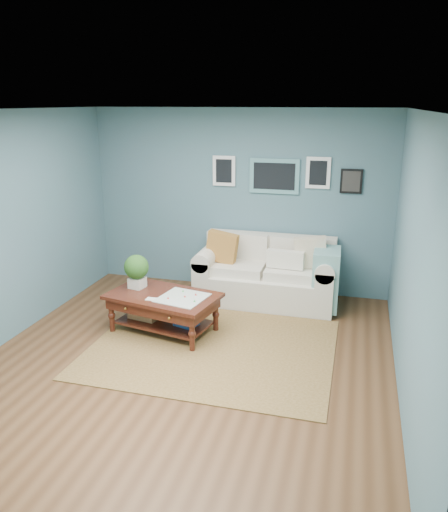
% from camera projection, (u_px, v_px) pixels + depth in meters
% --- Properties ---
extents(room_shell, '(5.00, 5.02, 2.70)m').
position_uv_depth(room_shell, '(185.00, 244.00, 5.19)').
color(room_shell, brown).
rests_on(room_shell, ground).
extents(area_rug, '(2.80, 2.24, 0.01)m').
position_uv_depth(area_rug, '(212.00, 348.00, 5.87)').
color(area_rug, brown).
rests_on(area_rug, ground).
extents(loveseat, '(2.00, 0.91, 1.03)m').
position_uv_depth(loveseat, '(272.00, 274.00, 7.13)').
color(loveseat, beige).
rests_on(loveseat, ground).
extents(coffee_table, '(1.46, 1.02, 0.93)m').
position_uv_depth(coffee_table, '(159.00, 300.00, 6.22)').
color(coffee_table, black).
rests_on(coffee_table, ground).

